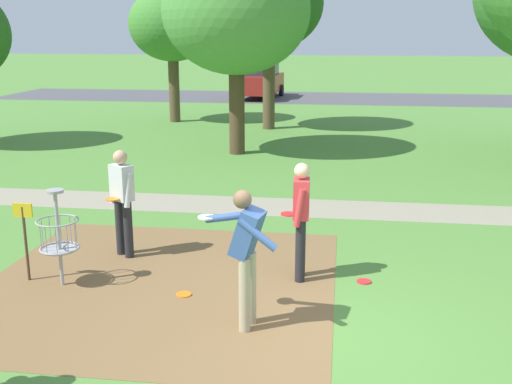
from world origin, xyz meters
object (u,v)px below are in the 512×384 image
at_px(frisbee_mid_grass, 364,281).
at_px(tree_mid_center, 236,12).
at_px(disc_golf_basket, 55,234).
at_px(parked_car_leftmost, 260,80).
at_px(tree_near_right, 269,4).
at_px(tree_mid_left, 172,25).
at_px(player_waiting_left, 301,214).
at_px(player_foreground_watching, 246,250).
at_px(frisbee_scattered_a, 184,294).
at_px(player_waiting_right, 122,197).

height_order(frisbee_mid_grass, tree_mid_center, tree_mid_center).
xyz_separation_m(disc_golf_basket, parked_car_leftmost, (-0.40, 24.63, 0.17)).
distance_m(tree_near_right, tree_mid_left, 4.08).
height_order(player_waiting_left, tree_near_right, tree_near_right).
xyz_separation_m(disc_golf_basket, player_foreground_watching, (2.83, -0.90, 0.23)).
relative_size(disc_golf_basket, frisbee_scattered_a, 6.61).
xyz_separation_m(disc_golf_basket, tree_near_right, (1.27, 14.48, 3.56)).
height_order(tree_near_right, parked_car_leftmost, tree_near_right).
bearing_deg(frisbee_mid_grass, tree_mid_center, 110.37).
distance_m(frisbee_scattered_a, tree_mid_left, 16.85).
relative_size(frisbee_mid_grass, tree_mid_center, 0.04).
xyz_separation_m(player_waiting_right, tree_mid_left, (-3.09, 14.50, 2.67)).
bearing_deg(frisbee_scattered_a, tree_mid_left, 105.48).
bearing_deg(frisbee_mid_grass, frisbee_scattered_a, -161.99).
distance_m(disc_golf_basket, player_waiting_right, 1.37).
bearing_deg(parked_car_leftmost, tree_mid_left, -103.62).
xyz_separation_m(tree_near_right, tree_mid_center, (-0.36, -4.71, -0.35)).
xyz_separation_m(tree_near_right, tree_mid_left, (-3.82, 1.27, -0.67)).
distance_m(frisbee_mid_grass, frisbee_scattered_a, 2.57).
distance_m(player_waiting_left, tree_near_right, 14.35).
bearing_deg(parked_car_leftmost, player_waiting_right, -87.70).
relative_size(tree_near_right, tree_mid_left, 1.18).
height_order(disc_golf_basket, tree_mid_center, tree_mid_center).
bearing_deg(player_waiting_right, frisbee_scattered_a, -46.17).
height_order(disc_golf_basket, player_foreground_watching, player_foreground_watching).
height_order(tree_mid_center, parked_car_leftmost, tree_mid_center).
relative_size(player_waiting_left, frisbee_scattered_a, 8.13).
xyz_separation_m(player_waiting_right, frisbee_mid_grass, (3.74, -0.56, -0.96)).
height_order(player_foreground_watching, player_waiting_right, same).
bearing_deg(tree_mid_center, tree_mid_left, 120.06).
bearing_deg(player_waiting_left, tree_near_right, 98.63).
xyz_separation_m(player_foreground_watching, parked_car_leftmost, (-3.22, 25.53, -0.06)).
distance_m(frisbee_mid_grass, tree_mid_left, 16.94).
xyz_separation_m(player_foreground_watching, tree_mid_center, (-1.91, 10.67, 2.97)).
distance_m(player_waiting_right, frisbee_mid_grass, 3.91).
distance_m(player_waiting_right, parked_car_leftmost, 23.41).
xyz_separation_m(player_foreground_watching, player_waiting_right, (-2.28, 2.14, -0.02)).
bearing_deg(player_foreground_watching, frisbee_mid_grass, 47.24).
relative_size(tree_near_right, parked_car_leftmost, 1.37).
bearing_deg(tree_mid_center, player_waiting_left, -74.89).
bearing_deg(tree_mid_center, parked_car_leftmost, 95.03).
relative_size(player_waiting_right, tree_near_right, 0.29).
bearing_deg(frisbee_mid_grass, player_waiting_right, 171.43).
bearing_deg(frisbee_mid_grass, tree_mid_left, 114.40).
distance_m(frisbee_scattered_a, tree_mid_center, 10.68).
xyz_separation_m(frisbee_scattered_a, tree_mid_left, (-4.39, 15.86, 3.63)).
height_order(player_foreground_watching, frisbee_scattered_a, player_foreground_watching).
bearing_deg(frisbee_scattered_a, parked_car_leftmost, 95.17).
xyz_separation_m(player_waiting_left, player_waiting_right, (-2.82, 0.56, 0.00)).
xyz_separation_m(player_foreground_watching, frisbee_scattered_a, (-0.98, 0.78, -0.98)).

